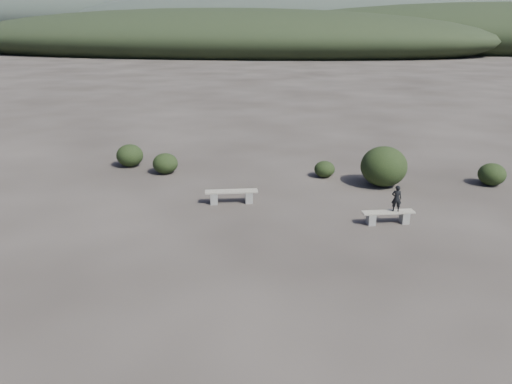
# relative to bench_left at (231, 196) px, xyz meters

# --- Properties ---
(ground) EXTENTS (1200.00, 1200.00, 0.00)m
(ground) POSITION_rel_bench_left_xyz_m (1.63, -5.28, -0.29)
(ground) COLOR #29231F
(ground) RESTS_ON ground
(bench_left) EXTENTS (1.94, 0.89, 0.48)m
(bench_left) POSITION_rel_bench_left_xyz_m (0.00, 0.00, 0.00)
(bench_left) COLOR slate
(bench_left) RESTS_ON ground
(bench_right) EXTENTS (1.74, 0.83, 0.43)m
(bench_right) POSITION_rel_bench_left_xyz_m (5.45, -1.01, -0.03)
(bench_right) COLOR slate
(bench_right) RESTS_ON ground
(seated_person) EXTENTS (0.33, 0.22, 0.88)m
(seated_person) POSITION_rel_bench_left_xyz_m (5.67, -0.94, 0.58)
(seated_person) COLOR black
(seated_person) RESTS_ON bench_right
(shrub_a) EXTENTS (1.08, 1.08, 0.89)m
(shrub_a) POSITION_rel_bench_left_xyz_m (-3.64, 3.16, 0.15)
(shrub_a) COLOR black
(shrub_a) RESTS_ON ground
(shrub_c) EXTENTS (0.87, 0.87, 0.70)m
(shrub_c) POSITION_rel_bench_left_xyz_m (3.17, 3.81, 0.06)
(shrub_c) COLOR black
(shrub_c) RESTS_ON ground
(shrub_d) EXTENTS (1.83, 1.83, 1.60)m
(shrub_d) POSITION_rel_bench_left_xyz_m (5.53, 3.04, 0.51)
(shrub_d) COLOR black
(shrub_d) RESTS_ON ground
(shrub_e) EXTENTS (1.08, 1.08, 0.90)m
(shrub_e) POSITION_rel_bench_left_xyz_m (9.84, 3.89, 0.16)
(shrub_e) COLOR black
(shrub_e) RESTS_ON ground
(shrub_f) EXTENTS (1.20, 1.20, 1.01)m
(shrub_f) POSITION_rel_bench_left_xyz_m (-5.61, 3.95, 0.22)
(shrub_f) COLOR black
(shrub_f) RESTS_ON ground
(mountain_ridges) EXTENTS (500.00, 400.00, 56.00)m
(mountain_ridges) POSITION_rel_bench_left_xyz_m (-5.85, 333.78, 10.55)
(mountain_ridges) COLOR black
(mountain_ridges) RESTS_ON ground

